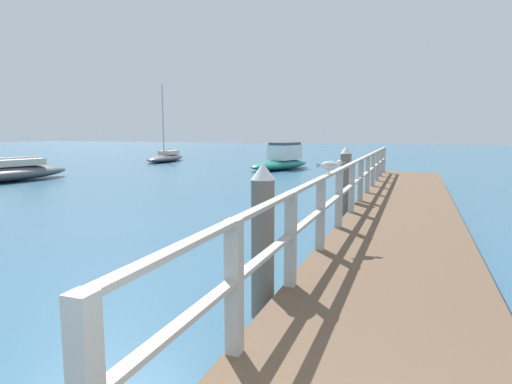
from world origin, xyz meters
name	(u,v)px	position (x,y,z in m)	size (l,w,h in m)	color
pier_deck	(403,219)	(0.00, 9.94, 0.24)	(2.33, 19.87, 0.48)	brown
pier_railing	(357,178)	(-1.09, 9.94, 1.16)	(0.12, 18.39, 1.10)	#B2ADA3
dock_piling_near	(263,241)	(-1.47, 4.24, 0.95)	(0.29, 0.29, 1.89)	#6B6056
dock_piling_far	(345,182)	(-1.47, 10.71, 0.95)	(0.29, 0.29, 1.89)	#6B6056
seagull_foreground	(330,165)	(-1.08, 6.42, 1.72)	(0.42, 0.31, 0.21)	white
boat_1	(281,160)	(-7.35, 24.54, 0.53)	(3.27, 5.64, 1.59)	#197266
boat_2	(166,157)	(-17.41, 27.92, 0.32)	(2.38, 5.45, 5.61)	#4C4C51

